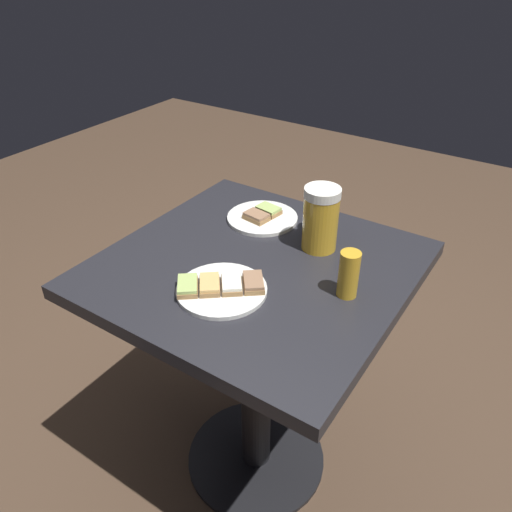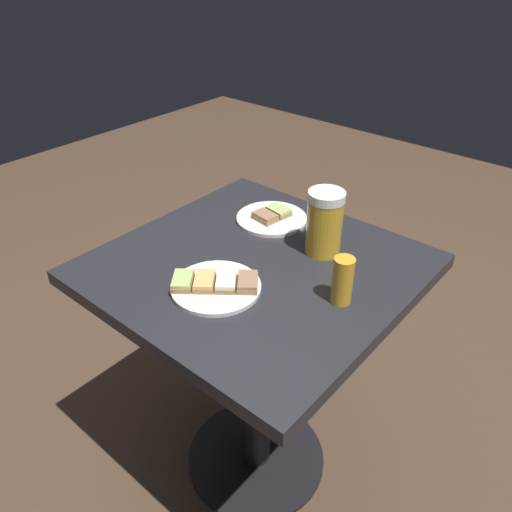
# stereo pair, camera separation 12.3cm
# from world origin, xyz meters

# --- Properties ---
(ground_plane) EXTENTS (6.00, 6.00, 0.00)m
(ground_plane) POSITION_xyz_m (0.00, 0.00, 0.00)
(ground_plane) COLOR #4C3828
(cafe_table) EXTENTS (0.71, 0.72, 0.77)m
(cafe_table) POSITION_xyz_m (0.00, 0.00, 0.59)
(cafe_table) COLOR black
(cafe_table) RESTS_ON ground_plane
(plate_near) EXTENTS (0.21, 0.21, 0.03)m
(plate_near) POSITION_xyz_m (0.14, -0.00, 0.78)
(plate_near) COLOR white
(plate_near) RESTS_ON cafe_table
(plate_far) EXTENTS (0.20, 0.20, 0.03)m
(plate_far) POSITION_xyz_m (-0.19, -0.11, 0.78)
(plate_far) COLOR white
(plate_far) RESTS_ON cafe_table
(beer_mug) EXTENTS (0.14, 0.11, 0.17)m
(beer_mug) POSITION_xyz_m (-0.15, 0.09, 0.85)
(beer_mug) COLOR gold
(beer_mug) RESTS_ON cafe_table
(beer_glass_small) EXTENTS (0.05, 0.05, 0.11)m
(beer_glass_small) POSITION_xyz_m (-0.01, 0.24, 0.83)
(beer_glass_small) COLOR gold
(beer_glass_small) RESTS_ON cafe_table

